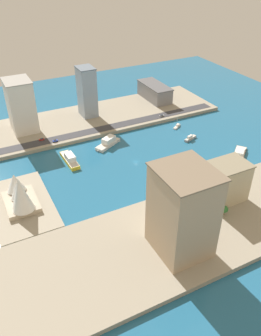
% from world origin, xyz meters
% --- Properties ---
extents(ground_plane, '(440.00, 440.00, 0.00)m').
position_xyz_m(ground_plane, '(0.00, 0.00, 0.00)').
color(ground_plane, '#23668E').
extents(quay_west, '(70.00, 240.00, 3.11)m').
position_xyz_m(quay_west, '(-83.83, 0.00, 1.55)').
color(quay_west, '#9E937F').
rests_on(quay_west, ground_plane).
extents(quay_east, '(70.00, 240.00, 3.11)m').
position_xyz_m(quay_east, '(83.83, 0.00, 1.55)').
color(quay_east, '#9E937F').
rests_on(quay_east, ground_plane).
extents(peninsula_point, '(65.09, 37.36, 2.00)m').
position_xyz_m(peninsula_point, '(-14.28, 91.45, 1.00)').
color(peninsula_point, '#A89E89').
rests_on(peninsula_point, ground_plane).
extents(road_strip, '(10.72, 228.00, 0.15)m').
position_xyz_m(road_strip, '(58.20, 0.00, 3.18)').
color(road_strip, '#38383D').
rests_on(road_strip, quay_east).
extents(tugboat_red, '(9.20, 13.26, 4.09)m').
position_xyz_m(tugboat_red, '(-31.06, -1.14, 1.64)').
color(tugboat_red, red).
rests_on(tugboat_red, ground_plane).
extents(sailboat_small_white, '(8.66, 10.84, 10.13)m').
position_xyz_m(sailboat_small_white, '(35.50, -61.69, 0.88)').
color(sailboat_small_white, white).
rests_on(sailboat_small_white, ground_plane).
extents(barge_flat_brown, '(20.62, 22.67, 3.45)m').
position_xyz_m(barge_flat_brown, '(-27.91, -80.43, 1.37)').
color(barge_flat_brown, brown).
rests_on(barge_flat_brown, ground_plane).
extents(ferry_white_commuter, '(18.45, 25.63, 7.20)m').
position_xyz_m(ferry_white_commuter, '(33.33, 8.96, 2.79)').
color(ferry_white_commuter, silver).
rests_on(ferry_white_commuter, ground_plane).
extents(ferry_yellow_fast, '(29.58, 7.76, 7.63)m').
position_xyz_m(ferry_yellow_fast, '(22.71, 46.26, 2.81)').
color(ferry_yellow_fast, yellow).
rests_on(ferry_yellow_fast, ground_plane).
extents(yacht_sleek_gray, '(7.31, 14.92, 4.26)m').
position_xyz_m(yacht_sleek_gray, '(10.29, -58.99, 1.49)').
color(yacht_sleek_gray, '#999EA3').
rests_on(yacht_sleek_gray, ground_plane).
extents(office_block_beige, '(19.66, 27.49, 26.47)m').
position_xyz_m(office_block_beige, '(-69.71, -27.57, 16.37)').
color(office_block_beige, '#C6B793').
rests_on(office_block_beige, quay_west).
extents(hotel_broad_white, '(27.08, 21.72, 45.49)m').
position_xyz_m(hotel_broad_white, '(88.58, 65.69, 25.88)').
color(hotel_broad_white, silver).
rests_on(hotel_broad_white, quay_east).
extents(warehouse_low_gray, '(44.84, 19.20, 15.84)m').
position_xyz_m(warehouse_low_gray, '(98.01, -73.74, 11.06)').
color(warehouse_low_gray, gray).
rests_on(warehouse_low_gray, quay_east).
extents(tower_tall_glass, '(18.95, 14.70, 46.49)m').
position_xyz_m(tower_tall_glass, '(91.84, 3.81, 26.38)').
color(tower_tall_glass, '#8C9EB2').
rests_on(tower_tall_glass, quay_east).
extents(apartment_midrise_tan, '(30.97, 27.75, 50.67)m').
position_xyz_m(apartment_midrise_tan, '(-92.96, 22.07, 28.48)').
color(apartment_midrise_tan, tan).
rests_on(apartment_midrise_tan, quay_west).
extents(sedan_silver, '(2.11, 4.70, 1.48)m').
position_xyz_m(sedan_silver, '(56.24, -57.57, 4.00)').
color(sedan_silver, black).
rests_on(sedan_silver, road_strip).
extents(pickup_red, '(2.13, 4.42, 1.52)m').
position_xyz_m(pickup_red, '(61.62, 57.85, 4.01)').
color(pickup_red, black).
rests_on(pickup_red, road_strip).
extents(hatchback_blue, '(2.08, 4.29, 1.65)m').
position_xyz_m(hatchback_blue, '(54.28, 48.31, 4.07)').
color(hatchback_blue, black).
rests_on(hatchback_blue, road_strip).
extents(traffic_light_waterfront, '(0.36, 0.36, 6.50)m').
position_xyz_m(traffic_light_waterfront, '(51.89, -1.53, 7.45)').
color(traffic_light_waterfront, black).
rests_on(traffic_light_waterfront, quay_east).
extents(opera_landmark, '(36.78, 20.28, 24.72)m').
position_xyz_m(opera_landmark, '(-15.87, 91.45, 11.79)').
color(opera_landmark, '#BCAD93').
rests_on(opera_landmark, peninsula_point).
extents(park_tree_cluster, '(12.88, 13.52, 7.77)m').
position_xyz_m(park_tree_cluster, '(-77.92, -23.18, 7.83)').
color(park_tree_cluster, brown).
rests_on(park_tree_cluster, quay_west).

